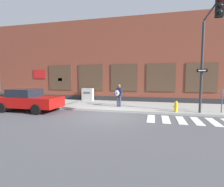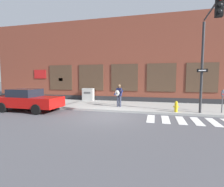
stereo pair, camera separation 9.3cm
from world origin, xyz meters
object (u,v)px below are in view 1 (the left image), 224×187
red_car (27,100)px  parking_meter (222,97)px  fire_hydrant (176,107)px  busker (119,94)px  utility_box (88,94)px  traffic_light (208,45)px

red_car → parking_meter: parking_meter is taller
parking_meter → fire_hydrant: size_ratio=2.05×
parking_meter → busker: bearing=174.4°
parking_meter → utility_box: size_ratio=1.23×
busker → parking_meter: (6.67, -0.65, 0.01)m
red_car → fire_hydrant: bearing=8.0°
utility_box → fire_hydrant: 8.48m
busker → fire_hydrant: 4.14m
traffic_light → fire_hydrant: bearing=141.1°
parking_meter → utility_box: parking_meter is taller
red_car → traffic_light: bearing=1.4°
red_car → utility_box: size_ratio=4.00×
traffic_light → utility_box: size_ratio=4.87×
red_car → fire_hydrant: (9.85, 1.38, -0.29)m
fire_hydrant → red_car: bearing=-172.0°
red_car → traffic_light: (11.21, 0.28, 3.27)m
fire_hydrant → utility_box: bearing=152.4°
traffic_light → parking_meter: 3.61m
busker → parking_meter: size_ratio=1.15×
busker → utility_box: (-3.57, 2.82, -0.36)m
fire_hydrant → traffic_light: bearing=-38.9°
busker → traffic_light: 6.47m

